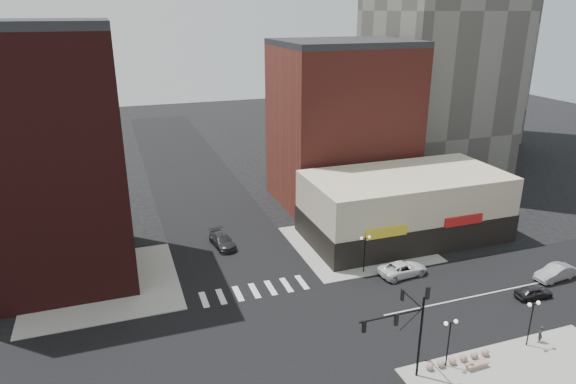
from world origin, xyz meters
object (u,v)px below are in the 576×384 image
street_lamp_ne (365,245)px  dark_sedan_east (534,292)px  dark_sedan_north (222,241)px  stone_bench (477,365)px  traffic_signal (408,321)px  silver_sedan (555,273)px  pedestrian (540,334)px  street_lamp_se_b (532,312)px  street_lamp_se_a (450,332)px  white_suv (403,269)px

street_lamp_ne → dark_sedan_east: (13.33, -10.07, -2.65)m
dark_sedan_north → stone_bench: (14.03, -28.36, -0.39)m
traffic_signal → silver_sedan: (22.97, 7.91, -4.19)m
traffic_signal → street_lamp_ne: traffic_signal is taller
street_lamp_ne → dark_sedan_north: size_ratio=0.81×
dark_sedan_north → pedestrian: size_ratio=3.36×
street_lamp_se_b → pedestrian: 2.74m
traffic_signal → pedestrian: size_ratio=5.08×
traffic_signal → stone_bench: 7.58m
street_lamp_se_b → silver_sedan: (11.20, 8.08, -2.52)m
dark_sedan_north → pedestrian: 34.63m
pedestrian → dark_sedan_east: bearing=-169.3°
dark_sedan_north → pedestrian: (21.22, -27.36, 0.14)m
street_lamp_se_a → pedestrian: street_lamp_se_a is taller
street_lamp_se_b → street_lamp_ne: same height
white_suv → stone_bench: 15.36m
stone_bench → street_lamp_se_a: bearing=152.8°
pedestrian → stone_bench: pedestrian is taller
dark_sedan_north → stone_bench: bearing=-71.3°
traffic_signal → street_lamp_se_b: size_ratio=1.87×
traffic_signal → white_suv: (8.41, 13.98, -4.22)m
pedestrian → dark_sedan_north: bearing=-91.3°
traffic_signal → dark_sedan_east: (18.09, 5.76, -4.33)m
dark_sedan_north → silver_sedan: bearing=-39.4°
street_lamp_se_b → pedestrian: street_lamp_se_b is taller
street_lamp_ne → dark_sedan_north: 17.38m
street_lamp_se_a → dark_sedan_east: street_lamp_se_a is taller
silver_sedan → stone_bench: size_ratio=2.45×
dark_sedan_north → street_lamp_se_a: bearing=-74.1°
silver_sedan → dark_sedan_north: bearing=-128.0°
street_lamp_se_a → white_suv: size_ratio=0.78×
dark_sedan_north → street_lamp_ne: bearing=-49.0°
street_lamp_ne → dark_sedan_north: bearing=138.6°
street_lamp_se_b → street_lamp_ne: (-7.00, 16.00, 0.00)m
white_suv → dark_sedan_north: bearing=45.9°
traffic_signal → street_lamp_se_b: traffic_signal is taller
dark_sedan_north → stone_bench: dark_sedan_north is taller
white_suv → pedestrian: (4.67, -14.15, 0.14)m
dark_sedan_east → white_suv: bearing=53.2°
street_lamp_se_a → street_lamp_se_b: bearing=0.0°
dark_sedan_east → stone_bench: size_ratio=1.94×
street_lamp_se_b → dark_sedan_east: (6.33, 5.93, -2.65)m
dark_sedan_east → silver_sedan: (4.88, 2.15, 0.14)m
traffic_signal → pedestrian: (13.08, -0.17, -4.08)m
traffic_signal → white_suv: bearing=59.0°
street_lamp_se_b → dark_sedan_north: (-19.90, 27.36, -2.55)m
traffic_signal → white_suv: traffic_signal is taller
street_lamp_se_a → street_lamp_se_b: same height
street_lamp_se_a → dark_sedan_east: 15.73m
white_suv → dark_sedan_east: bearing=-135.8°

